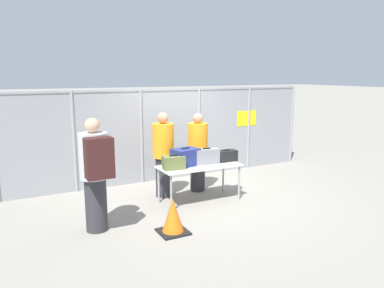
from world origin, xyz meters
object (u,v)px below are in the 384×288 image
suitcase_navy (186,157)px  suitcase_olive (174,163)px  utility_trailer (179,140)px  suitcase_grey (207,156)px  suitcase_black (226,156)px  security_worker_near (198,151)px  inspection_table (199,168)px  traffic_cone (173,217)px  security_worker_far (163,154)px  traveler_hooded (95,171)px

suitcase_navy → suitcase_olive: bearing=-156.2°
suitcase_olive → utility_trailer: suitcase_olive is taller
suitcase_grey → suitcase_black: 0.47m
suitcase_olive → security_worker_near: security_worker_near is taller
inspection_table → traffic_cone: bearing=-134.1°
security_worker_near → traffic_cone: 2.34m
inspection_table → security_worker_far: bearing=129.1°
inspection_table → traffic_cone: inspection_table is taller
suitcase_olive → utility_trailer: size_ratio=0.11×
traveler_hooded → inspection_table: bearing=12.6°
security_worker_far → utility_trailer: size_ratio=0.42×
traveler_hooded → traffic_cone: traveler_hooded is taller
suitcase_grey → traffic_cone: (-1.28, -1.16, -0.62)m
suitcase_olive → traffic_cone: bearing=-115.6°
traffic_cone → utility_trailer: bearing=63.6°
suitcase_navy → security_worker_far: size_ratio=0.32×
security_worker_near → traffic_cone: bearing=48.4°
security_worker_far → utility_trailer: (2.10, 3.70, -0.48)m
suitcase_black → suitcase_olive: bearing=-176.2°
traveler_hooded → utility_trailer: (3.75, 4.84, -0.59)m
inspection_table → suitcase_olive: (-0.57, -0.04, 0.19)m
suitcase_grey → security_worker_near: (0.13, 0.60, -0.02)m
suitcase_navy → traveler_hooded: bearing=-161.5°
suitcase_olive → security_worker_near: 1.11m
suitcase_olive → security_worker_far: security_worker_far is taller
suitcase_grey → security_worker_far: size_ratio=0.29×
inspection_table → security_worker_far: 0.83m
suitcase_navy → security_worker_near: security_worker_near is taller
security_worker_near → traffic_cone: security_worker_near is taller
suitcase_grey → suitcase_black: suitcase_grey is taller
traffic_cone → security_worker_far: bearing=71.2°
traveler_hooded → suitcase_black: bearing=10.4°
suitcase_navy → security_worker_far: security_worker_far is taller
security_worker_near → utility_trailer: 3.92m
suitcase_grey → suitcase_black: (0.46, 0.01, -0.04)m
suitcase_grey → utility_trailer: size_ratio=0.12×
suitcase_olive → suitcase_black: suitcase_olive is taller
suitcase_navy → utility_trailer: (1.85, 4.21, -0.48)m
utility_trailer → inspection_table: bearing=-110.4°
security_worker_near → suitcase_navy: bearing=40.4°
utility_trailer → security_worker_near: bearing=-109.4°
inspection_table → utility_trailer: (1.60, 4.31, -0.25)m
suitcase_black → suitcase_navy: bearing=176.1°
suitcase_black → security_worker_far: 1.28m
suitcase_black → utility_trailer: bearing=77.3°
traveler_hooded → security_worker_near: 2.72m
suitcase_grey → utility_trailer: suitcase_grey is taller
suitcase_olive → traveler_hooded: (-1.58, -0.49, 0.15)m
security_worker_near → traffic_cone: (-1.40, -1.77, -0.61)m
suitcase_black → security_worker_near: 0.68m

